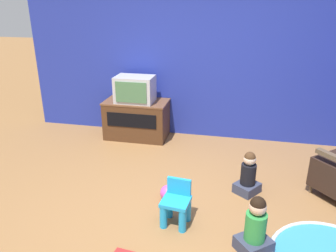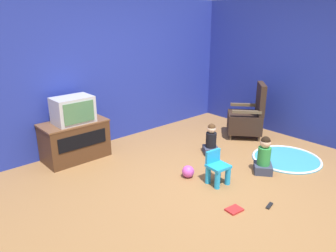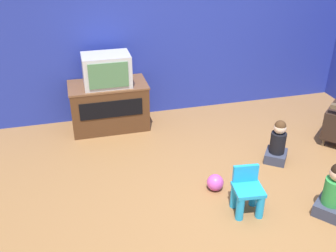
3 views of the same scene
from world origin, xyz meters
name	(u,v)px [view 3 (image 3 of 3)]	position (x,y,z in m)	size (l,w,h in m)	color
ground_plane	(247,205)	(0.00, 0.00, 0.00)	(30.00, 30.00, 0.00)	olive
wall_back	(166,25)	(-0.23, 2.35, 1.25)	(5.55, 0.12, 2.51)	#23339E
tv_cabinet	(109,105)	(-1.11, 2.00, 0.32)	(1.02, 0.56, 0.62)	#4C2D19
television	(107,70)	(-1.11, 1.96, 0.83)	(0.60, 0.41, 0.41)	#B7B7BC
yellow_kid_chair	(247,194)	(-0.05, -0.07, 0.20)	(0.30, 0.29, 0.46)	#1E99DB
child_watching_left	(278,144)	(0.66, 0.66, 0.23)	(0.35, 0.35, 0.53)	#33384C
child_watching_center	(333,193)	(0.71, -0.31, 0.24)	(0.38, 0.38, 0.56)	#33384C
toy_ball	(215,182)	(-0.22, 0.32, 0.09)	(0.18, 0.18, 0.18)	#CC4CB2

